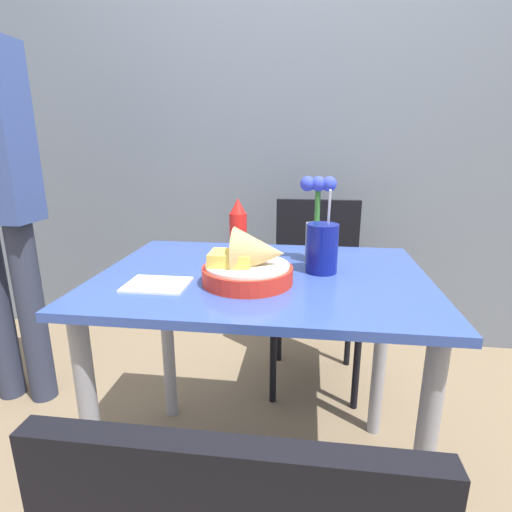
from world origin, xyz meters
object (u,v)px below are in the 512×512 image
(food_basket, at_px, (251,264))
(ketchup_bottle, at_px, (238,231))
(chair_far_window, at_px, (316,276))
(flower_vase, at_px, (317,222))
(drink_cup, at_px, (322,250))

(food_basket, height_order, ketchup_bottle, ketchup_bottle)
(food_basket, bearing_deg, chair_far_window, 75.96)
(food_basket, bearing_deg, flower_vase, 52.75)
(ketchup_bottle, height_order, drink_cup, drink_cup)
(ketchup_bottle, xyz_separation_m, flower_vase, (0.25, 0.02, 0.03))
(drink_cup, bearing_deg, flower_vase, 98.31)
(food_basket, distance_m, flower_vase, 0.31)
(flower_vase, bearing_deg, ketchup_bottle, -175.00)
(chair_far_window, relative_size, drink_cup, 3.46)
(chair_far_window, relative_size, food_basket, 3.45)
(food_basket, distance_m, drink_cup, 0.23)
(food_basket, bearing_deg, ketchup_bottle, 108.61)
(ketchup_bottle, xyz_separation_m, drink_cup, (0.27, -0.09, -0.03))
(chair_far_window, height_order, food_basket, food_basket)
(flower_vase, bearing_deg, chair_far_window, 87.87)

